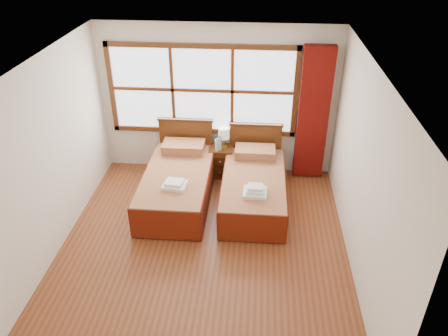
{
  "coord_description": "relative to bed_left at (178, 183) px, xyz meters",
  "views": [
    {
      "loc": [
        0.67,
        -4.63,
        4.1
      ],
      "look_at": [
        0.24,
        0.7,
        0.91
      ],
      "focal_mm": 35.0,
      "sensor_mm": 36.0,
      "label": 1
    }
  ],
  "objects": [
    {
      "name": "wall_left",
      "position": [
        -1.45,
        -1.2,
        0.99
      ],
      "size": [
        0.0,
        4.5,
        4.5
      ],
      "primitive_type": "plane",
      "rotation": [
        1.57,
        0.0,
        1.57
      ],
      "color": "silver",
      "rests_on": "floor"
    },
    {
      "name": "towels_left",
      "position": [
        0.05,
        -0.47,
        0.27
      ],
      "size": [
        0.37,
        0.33,
        0.1
      ],
      "rotation": [
        0.0,
        0.0,
        -0.12
      ],
      "color": "white",
      "rests_on": "bed_left"
    },
    {
      "name": "bottle_near",
      "position": [
        0.56,
        0.69,
        0.34
      ],
      "size": [
        0.06,
        0.06,
        0.23
      ],
      "color": "#ACCFDD",
      "rests_on": "nightstand"
    },
    {
      "name": "nightstand",
      "position": [
        0.63,
        0.8,
        -0.03
      ],
      "size": [
        0.41,
        0.41,
        0.54
      ],
      "color": "#522B12",
      "rests_on": "floor"
    },
    {
      "name": "bottle_far",
      "position": [
        0.61,
        0.74,
        0.35
      ],
      "size": [
        0.07,
        0.07,
        0.25
      ],
      "color": "#ACCFDD",
      "rests_on": "nightstand"
    },
    {
      "name": "wall_right",
      "position": [
        2.55,
        -1.2,
        0.99
      ],
      "size": [
        0.0,
        4.5,
        4.5
      ],
      "primitive_type": "plane",
      "rotation": [
        1.57,
        0.0,
        -1.57
      ],
      "color": "silver",
      "rests_on": "floor"
    },
    {
      "name": "window",
      "position": [
        0.3,
        1.01,
        1.19
      ],
      "size": [
        3.16,
        0.06,
        1.56
      ],
      "color": "white",
      "rests_on": "wall_back"
    },
    {
      "name": "towels_right",
      "position": [
        1.24,
        -0.53,
        0.26
      ],
      "size": [
        0.35,
        0.31,
        0.15
      ],
      "rotation": [
        0.0,
        0.0,
        -0.02
      ],
      "color": "white",
      "rests_on": "bed_right"
    },
    {
      "name": "ceiling",
      "position": [
        0.55,
        -1.2,
        2.29
      ],
      "size": [
        4.5,
        4.5,
        0.0
      ],
      "primitive_type": "plane",
      "rotation": [
        3.14,
        0.0,
        0.0
      ],
      "color": "white",
      "rests_on": "wall_back"
    },
    {
      "name": "floor",
      "position": [
        0.55,
        -1.2,
        -0.31
      ],
      "size": [
        4.5,
        4.5,
        0.0
      ],
      "primitive_type": "plane",
      "color": "brown",
      "rests_on": "ground"
    },
    {
      "name": "wall_back",
      "position": [
        0.55,
        1.05,
        0.99
      ],
      "size": [
        4.0,
        0.0,
        4.0
      ],
      "primitive_type": "plane",
      "rotation": [
        1.57,
        0.0,
        0.0
      ],
      "color": "silver",
      "rests_on": "floor"
    },
    {
      "name": "lamp",
      "position": [
        0.67,
        0.83,
        0.5
      ],
      "size": [
        0.19,
        0.19,
        0.37
      ],
      "color": "gold",
      "rests_on": "nightstand"
    },
    {
      "name": "bed_left",
      "position": [
        0.0,
        0.0,
        0.0
      ],
      "size": [
        1.03,
        2.05,
        1.0
      ],
      "color": "#3E210C",
      "rests_on": "floor"
    },
    {
      "name": "bed_right",
      "position": [
        1.22,
        0.0,
        -0.01
      ],
      "size": [
        0.99,
        2.01,
        0.96
      ],
      "color": "#3E210C",
      "rests_on": "floor"
    },
    {
      "name": "curtain",
      "position": [
        2.15,
        0.91,
        0.86
      ],
      "size": [
        0.5,
        0.16,
        2.3
      ],
      "primitive_type": "cube",
      "color": "#670F0A",
      "rests_on": "wall_back"
    }
  ]
}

